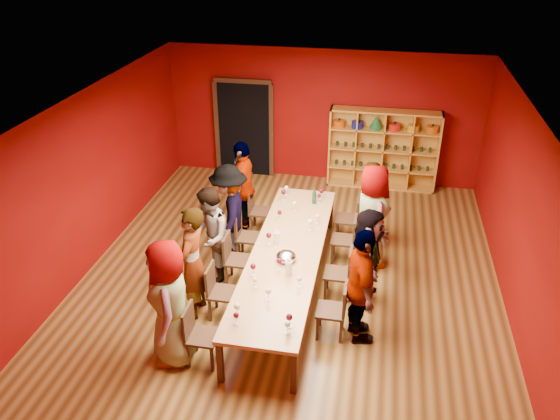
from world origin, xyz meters
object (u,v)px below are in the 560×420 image
object	(u,v)px
chair_person_left_2	(233,257)
person_right_3	(371,217)
chair_person_right_1	(337,308)
person_left_0	(170,303)
spittoon_bowl	(286,257)
chair_person_left_0	(197,332)
person_right_2	(368,256)
tasting_table	(287,254)
person_left_4	(243,187)
shelving_unit	(383,145)
wine_bottle	(314,197)
person_left_3	(230,213)
chair_person_left_1	(218,289)
person_left_2	(210,236)
chair_person_left_3	(244,234)
person_right_4	(372,203)
person_left_1	(192,263)
chair_person_left_4	(257,208)
chair_person_right_3	(348,237)
chair_person_right_2	(343,271)
person_right_1	(361,287)
chair_person_right_4	(351,216)

from	to	relation	value
chair_person_left_2	person_right_3	bearing A→B (deg)	24.03
chair_person_right_1	person_left_0	bearing A→B (deg)	-157.82
person_right_3	spittoon_bowl	distance (m)	1.81
person_right_3	chair_person_left_2	bearing A→B (deg)	90.28
chair_person_left_0	person_right_2	size ratio (longest dim) A/B	0.55
tasting_table	person_left_4	distance (m)	2.15
tasting_table	chair_person_left_2	world-z (taller)	chair_person_left_2
person_left_4	person_right_2	bearing A→B (deg)	53.76
shelving_unit	wine_bottle	world-z (taller)	shelving_unit
spittoon_bowl	person_left_3	bearing A→B (deg)	138.19
spittoon_bowl	person_right_2	bearing A→B (deg)	11.76
chair_person_left_1	person_right_3	xyz separation A→B (m)	(2.19, 1.88, 0.45)
tasting_table	person_left_2	size ratio (longest dim) A/B	2.65
tasting_table	person_left_3	bearing A→B (deg)	145.18
person_left_3	person_right_3	size ratio (longest dim) A/B	0.94
chair_person_left_3	person_right_4	xyz separation A→B (m)	(2.18, 0.99, 0.32)
chair_person_left_2	person_left_4	xyz separation A→B (m)	(-0.26, 1.73, 0.43)
chair_person_left_1	chair_person_left_3	size ratio (longest dim) A/B	1.00
chair_person_left_1	person_left_2	size ratio (longest dim) A/B	0.52
person_left_2	chair_person_right_1	xyz separation A→B (m)	(2.21, -1.02, -0.35)
person_right_2	spittoon_bowl	xyz separation A→B (m)	(-1.25, -0.26, 0.01)
person_left_1	chair_person_left_4	bearing A→B (deg)	173.65
person_left_4	chair_person_left_1	bearing A→B (deg)	5.55
chair_person_right_1	wine_bottle	distance (m)	2.79
person_left_4	person_left_0	bearing A→B (deg)	-1.38
chair_person_left_4	chair_person_right_1	xyz separation A→B (m)	(1.82, -2.74, 0.00)
person_left_4	wine_bottle	xyz separation A→B (m)	(1.37, -0.07, -0.05)
chair_person_left_0	chair_person_right_1	xyz separation A→B (m)	(1.82, 0.88, 0.00)
person_right_4	chair_person_left_0	bearing A→B (deg)	145.41
spittoon_bowl	wine_bottle	xyz separation A→B (m)	(0.17, 1.99, 0.05)
person_left_4	chair_person_right_3	world-z (taller)	person_left_4
chair_person_right_2	wine_bottle	bearing A→B (deg)	112.12
shelving_unit	person_left_2	bearing A→B (deg)	-122.34
chair_person_left_1	person_left_3	bearing A→B (deg)	98.78
shelving_unit	wine_bottle	distance (m)	2.86
chair_person_left_0	chair_person_right_2	world-z (taller)	same
chair_person_left_4	wine_bottle	size ratio (longest dim) A/B	2.75
shelving_unit	person_right_2	world-z (taller)	shelving_unit
chair_person_right_3	person_right_4	world-z (taller)	person_right_4
person_left_1	person_left_3	distance (m)	1.66
person_right_2	chair_person_right_3	bearing A→B (deg)	25.35
chair_person_right_2	person_right_3	bearing A→B (deg)	70.36
chair_person_left_0	spittoon_bowl	size ratio (longest dim) A/B	2.77
person_left_0	spittoon_bowl	distance (m)	2.04
person_left_4	person_right_2	size ratio (longest dim) A/B	1.13
chair_person_left_4	person_right_1	bearing A→B (deg)	-52.07
chair_person_left_4	wine_bottle	bearing A→B (deg)	-3.60
chair_person_left_2	chair_person_right_4	bearing A→B (deg)	43.77
chair_person_left_0	chair_person_right_3	distance (m)	3.40
tasting_table	chair_person_right_3	xyz separation A→B (m)	(0.91, 1.04, -0.20)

